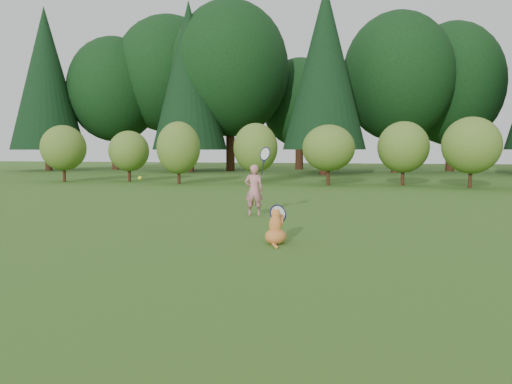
% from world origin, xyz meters
% --- Properties ---
extents(ground, '(100.00, 100.00, 0.00)m').
position_xyz_m(ground, '(0.00, 0.00, 0.00)').
color(ground, '#355518').
rests_on(ground, ground).
extents(shrub_row, '(28.00, 3.00, 2.80)m').
position_xyz_m(shrub_row, '(0.00, 13.00, 1.40)').
color(shrub_row, '#537825').
rests_on(shrub_row, ground).
extents(woodland_backdrop, '(48.00, 10.00, 15.00)m').
position_xyz_m(woodland_backdrop, '(0.00, 23.00, 7.50)').
color(woodland_backdrop, black).
rests_on(woodland_backdrop, ground).
extents(child, '(0.67, 0.46, 1.69)m').
position_xyz_m(child, '(-0.36, 2.86, 0.59)').
color(child, '#D68088').
rests_on(child, ground).
extents(cat, '(0.43, 0.83, 0.73)m').
position_xyz_m(cat, '(0.79, -0.31, 0.28)').
color(cat, orange).
rests_on(cat, ground).
extents(tennis_ball, '(0.06, 0.06, 0.06)m').
position_xyz_m(tennis_ball, '(-1.50, -0.29, 0.99)').
color(tennis_ball, '#D8EC1B').
rests_on(tennis_ball, ground).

